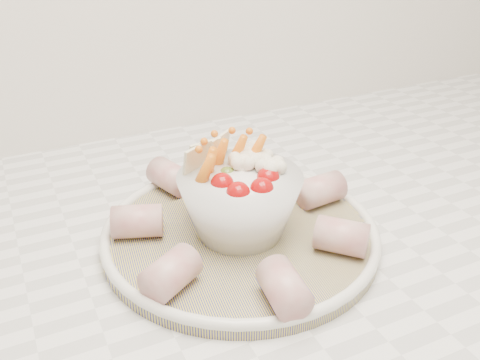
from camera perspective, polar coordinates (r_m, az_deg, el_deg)
name	(u,v)px	position (r m, az deg, el deg)	size (l,w,h in m)	color
serving_platter	(240,233)	(0.61, 0.04, -5.65)	(0.34, 0.34, 0.02)	navy
veggie_bowl	(240,199)	(0.58, 0.00, -2.01)	(0.14, 0.14, 0.11)	silver
cured_meat_rolls	(239,216)	(0.60, -0.08, -3.88)	(0.28, 0.31, 0.04)	#AA4D4E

